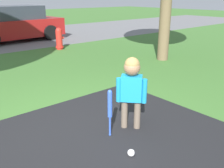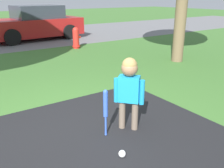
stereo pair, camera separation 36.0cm
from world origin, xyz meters
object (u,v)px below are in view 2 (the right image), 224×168
child (129,84)px  fire_hydrant (76,38)px  sports_ball (122,154)px  parked_car (35,24)px  baseball_bat (106,106)px

child → fire_hydrant: size_ratio=1.38×
sports_ball → parked_car: 8.88m
fire_hydrant → parked_car: bearing=101.0°
parked_car → baseball_bat: bearing=73.7°
parked_car → child: bearing=76.2°
fire_hydrant → baseball_bat: bearing=-112.8°
child → sports_ball: size_ratio=11.92×
sports_ball → parked_car: bearing=77.9°
child → parked_car: bearing=128.6°
child → parked_car: parked_car is taller
fire_hydrant → parked_car: 2.78m
child → parked_car: (1.40, 8.18, -0.01)m
parked_car → sports_ball: bearing=73.8°
sports_ball → parked_car: size_ratio=0.02×
sports_ball → fire_hydrant: size_ratio=0.12×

